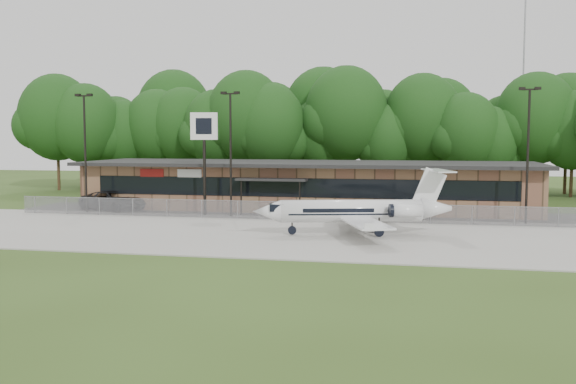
% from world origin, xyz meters
% --- Properties ---
extents(ground, '(160.00, 160.00, 0.00)m').
position_xyz_m(ground, '(0.00, 0.00, 0.00)').
color(ground, '#304418').
rests_on(ground, ground).
extents(apron, '(64.00, 18.00, 0.08)m').
position_xyz_m(apron, '(0.00, 8.00, 0.04)').
color(apron, '#9E9B93').
rests_on(apron, ground).
extents(parking_lot, '(50.00, 9.00, 0.06)m').
position_xyz_m(parking_lot, '(0.00, 19.50, 0.03)').
color(parking_lot, '#383835').
rests_on(parking_lot, ground).
extents(terminal, '(41.00, 11.65, 4.30)m').
position_xyz_m(terminal, '(-0.00, 23.94, 2.18)').
color(terminal, olive).
rests_on(terminal, ground).
extents(fence, '(46.00, 0.04, 1.52)m').
position_xyz_m(fence, '(0.00, 15.00, 0.78)').
color(fence, gray).
rests_on(fence, ground).
extents(treeline, '(72.00, 12.00, 15.00)m').
position_xyz_m(treeline, '(0.00, 42.00, 7.50)').
color(treeline, '#173C13').
rests_on(treeline, ground).
extents(radio_mast, '(0.20, 0.20, 25.00)m').
position_xyz_m(radio_mast, '(22.00, 48.00, 12.50)').
color(radio_mast, gray).
rests_on(radio_mast, ground).
extents(light_pole_left, '(1.55, 0.30, 10.23)m').
position_xyz_m(light_pole_left, '(-18.00, 16.50, 5.98)').
color(light_pole_left, black).
rests_on(light_pole_left, ground).
extents(light_pole_mid, '(1.55, 0.30, 10.23)m').
position_xyz_m(light_pole_mid, '(-5.00, 16.50, 5.98)').
color(light_pole_mid, black).
rests_on(light_pole_mid, ground).
extents(light_pole_right, '(1.55, 0.30, 10.23)m').
position_xyz_m(light_pole_right, '(18.00, 16.50, 5.98)').
color(light_pole_right, black).
rests_on(light_pole_right, ground).
extents(business_jet, '(13.25, 11.91, 4.49)m').
position_xyz_m(business_jet, '(6.24, 8.50, 1.61)').
color(business_jet, white).
rests_on(business_jet, ground).
extents(suv, '(7.00, 5.00, 1.77)m').
position_xyz_m(suv, '(-16.56, 18.57, 0.88)').
color(suv, '#272729').
rests_on(suv, ground).
extents(pole_sign, '(2.26, 0.61, 8.57)m').
position_xyz_m(pole_sign, '(-7.37, 16.79, 6.56)').
color(pole_sign, black).
rests_on(pole_sign, ground).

